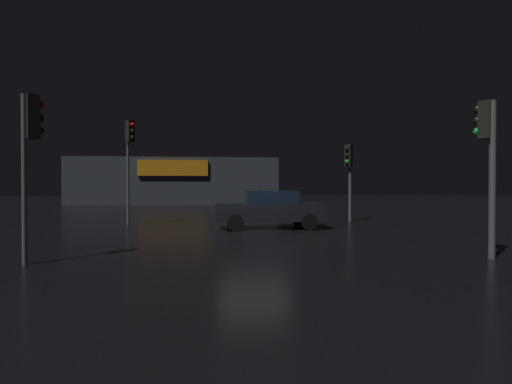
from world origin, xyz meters
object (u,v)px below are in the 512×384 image
at_px(store_building, 176,181).
at_px(car_near, 270,209).
at_px(traffic_signal_main, 487,148).
at_px(traffic_signal_cross_right, 31,133).
at_px(traffic_signal_cross_left, 130,147).
at_px(traffic_signal_opposite, 349,167).

distance_m(store_building, car_near, 25.16).
distance_m(traffic_signal_main, traffic_signal_cross_right, 10.25).
xyz_separation_m(traffic_signal_cross_right, car_near, (6.25, 7.01, -2.04)).
bearing_deg(store_building, traffic_signal_cross_left, -90.95).
distance_m(store_building, traffic_signal_opposite, 23.81).
xyz_separation_m(store_building, traffic_signal_opposite, (9.69, -21.74, 0.43)).
distance_m(traffic_signal_main, car_near, 8.66).
bearing_deg(car_near, traffic_signal_cross_left, 158.80).
bearing_deg(traffic_signal_opposite, traffic_signal_main, -91.32).
distance_m(store_building, traffic_signal_cross_left, 22.30).
relative_size(traffic_signal_cross_left, traffic_signal_cross_right, 1.24).
height_order(store_building, traffic_signal_opposite, store_building).
xyz_separation_m(store_building, traffic_signal_cross_left, (-0.37, -22.26, 1.23)).
bearing_deg(store_building, traffic_signal_cross_right, -91.43).
relative_size(traffic_signal_main, traffic_signal_cross_left, 0.81).
bearing_deg(store_building, car_near, -77.45).
bearing_deg(car_near, traffic_signal_main, -61.89).
bearing_deg(traffic_signal_cross_right, car_near, 48.30).
bearing_deg(car_near, traffic_signal_opposite, 33.32).
bearing_deg(traffic_signal_opposite, store_building, 114.02).
bearing_deg(traffic_signal_main, traffic_signal_opposite, 88.68).
bearing_deg(traffic_signal_main, traffic_signal_cross_left, 135.26).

